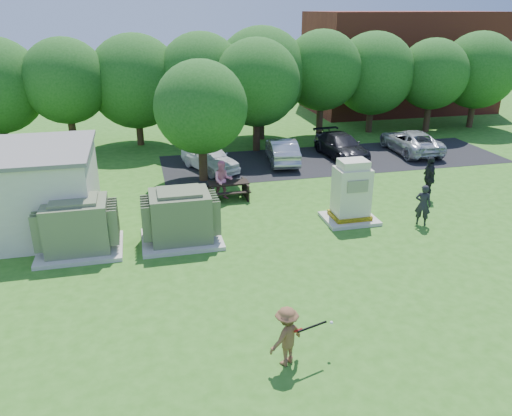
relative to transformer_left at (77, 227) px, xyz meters
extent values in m
plane|color=#2D6619|center=(6.50, -4.50, -0.97)|extent=(120.00, 120.00, 0.00)
cube|color=maroon|center=(24.50, 22.50, 3.03)|extent=(15.00, 8.00, 8.00)
cube|color=#232326|center=(13.50, 9.00, -0.96)|extent=(20.00, 6.00, 0.01)
cube|color=beige|center=(0.00, 0.00, -0.89)|extent=(3.00, 2.40, 0.15)
cube|color=#656F4F|center=(0.00, 0.00, 0.08)|extent=(2.20, 1.80, 1.80)
cube|color=#656F4F|center=(0.00, 0.00, 1.04)|extent=(1.60, 1.30, 0.12)
cube|color=#656F4F|center=(-1.27, 0.00, 0.11)|extent=(0.32, 1.50, 1.35)
cube|color=#656F4F|center=(1.27, 0.00, 0.11)|extent=(0.32, 1.50, 1.35)
cube|color=beige|center=(3.70, 0.00, -0.89)|extent=(3.00, 2.40, 0.15)
cube|color=#5A6446|center=(3.70, 0.00, 0.08)|extent=(2.20, 1.80, 1.80)
cube|color=#5A6446|center=(3.70, 0.00, 1.04)|extent=(1.60, 1.30, 0.12)
cube|color=#5A6446|center=(2.43, 0.00, 0.11)|extent=(0.32, 1.50, 1.35)
cube|color=#5A6446|center=(4.97, 0.00, 0.11)|extent=(0.32, 1.50, 1.35)
cube|color=beige|center=(10.74, 0.38, -0.90)|extent=(2.16, 1.77, 0.15)
cube|color=yellow|center=(10.74, 0.38, -0.73)|extent=(1.52, 1.23, 0.18)
cube|color=beige|center=(10.74, 0.38, 0.34)|extent=(1.38, 1.08, 1.97)
cube|color=beige|center=(10.74, 0.38, 1.49)|extent=(1.13, 0.89, 0.34)
cube|color=gray|center=(10.74, -0.19, 0.73)|extent=(0.89, 0.04, 0.49)
cube|color=black|center=(6.28, 4.12, -0.20)|extent=(1.86, 0.73, 0.06)
cube|color=black|center=(6.28, 4.69, -0.51)|extent=(1.86, 0.26, 0.05)
cube|color=black|center=(6.28, 3.55, -0.51)|extent=(1.86, 0.26, 0.05)
cube|color=black|center=(5.47, 4.12, -0.59)|extent=(0.08, 1.40, 0.77)
cube|color=black|center=(7.09, 4.12, -0.59)|extent=(0.08, 1.40, 0.77)
imported|color=brown|center=(5.56, -7.69, -0.17)|extent=(1.19, 1.03, 1.60)
imported|color=black|center=(13.44, -0.69, -0.11)|extent=(0.75, 0.71, 1.73)
imported|color=pink|center=(6.02, 4.09, -0.05)|extent=(0.94, 0.76, 1.85)
imported|color=black|center=(15.29, 1.97, 0.05)|extent=(0.73, 1.27, 2.03)
imported|color=white|center=(6.09, 8.71, -0.26)|extent=(3.16, 4.48, 1.42)
imported|color=#A7A6AB|center=(10.32, 9.12, -0.27)|extent=(2.02, 4.43, 1.41)
imported|color=black|center=(14.05, 9.40, -0.29)|extent=(2.30, 4.86, 1.37)
imported|color=silver|center=(18.59, 9.41, -0.28)|extent=(2.43, 5.04, 1.38)
cylinder|color=black|center=(6.19, -7.79, 0.08)|extent=(0.83, 0.30, 0.06)
cylinder|color=maroon|center=(5.81, -7.85, 0.08)|extent=(0.23, 0.12, 0.06)
sphere|color=white|center=(6.80, -7.53, -0.08)|extent=(0.09, 0.09, 0.09)
cylinder|color=#47301E|center=(-5.50, 14.90, 0.23)|extent=(0.44, 0.44, 2.40)
cylinder|color=#47301E|center=(-1.50, 14.30, 0.43)|extent=(0.44, 0.44, 2.80)
sphere|color=#235B1C|center=(-1.50, 14.30, 3.33)|extent=(5.00, 5.00, 5.00)
cylinder|color=#47301E|center=(2.50, 15.10, 0.18)|extent=(0.44, 0.44, 2.30)
sphere|color=#235B1C|center=(2.50, 15.10, 3.07)|extent=(5.80, 5.80, 5.80)
cylinder|color=#47301E|center=(6.50, 14.20, 0.38)|extent=(0.44, 0.44, 2.70)
sphere|color=#235B1C|center=(6.50, 14.20, 3.35)|extent=(5.40, 5.40, 5.40)
cylinder|color=#47301E|center=(10.50, 14.80, 0.28)|extent=(0.44, 0.44, 2.50)
sphere|color=#235B1C|center=(10.50, 14.80, 3.33)|extent=(6.00, 6.00, 6.00)
cylinder|color=#47301E|center=(14.50, 14.40, 0.48)|extent=(0.44, 0.44, 2.90)
sphere|color=#235B1C|center=(14.50, 14.40, 3.49)|extent=(5.20, 5.20, 5.20)
cylinder|color=#47301E|center=(18.50, 15.00, 0.23)|extent=(0.44, 0.44, 2.40)
sphere|color=#235B1C|center=(18.50, 15.00, 3.11)|extent=(5.60, 5.60, 5.60)
cylinder|color=#47301E|center=(22.50, 14.10, 0.33)|extent=(0.44, 0.44, 2.60)
sphere|color=#235B1C|center=(22.50, 14.10, 3.07)|extent=(4.80, 4.80, 4.80)
cylinder|color=#47301E|center=(26.50, 14.70, 0.28)|extent=(0.44, 0.44, 2.50)
sphere|color=#235B1C|center=(26.50, 14.70, 3.15)|extent=(5.40, 5.40, 5.40)
cylinder|color=#47301E|center=(5.50, 7.00, 0.23)|extent=(0.44, 0.44, 2.40)
sphere|color=#235B1C|center=(5.50, 7.00, 2.81)|extent=(4.60, 4.60, 4.60)
cylinder|color=#47301E|center=(9.50, 12.00, 0.33)|extent=(0.44, 0.44, 2.60)
sphere|color=#235B1C|center=(9.50, 12.00, 3.19)|extent=(5.20, 5.20, 5.20)
camera|label=1|loc=(2.47, -17.44, 7.36)|focal=35.00mm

